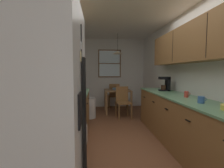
# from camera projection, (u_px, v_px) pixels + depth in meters

# --- Properties ---
(ground_plane) EXTENTS (12.00, 12.00, 0.00)m
(ground_plane) POSITION_uv_depth(u_px,v_px,m) (119.00, 131.00, 3.61)
(ground_plane) COLOR brown
(wall_left) EXTENTS (0.10, 9.00, 2.55)m
(wall_left) POSITION_uv_depth(u_px,v_px,m) (56.00, 75.00, 3.39)
(wall_left) COLOR silver
(wall_left) RESTS_ON ground
(wall_right) EXTENTS (0.10, 9.00, 2.55)m
(wall_right) POSITION_uv_depth(u_px,v_px,m) (179.00, 74.00, 3.64)
(wall_right) COLOR silver
(wall_right) RESTS_ON ground
(wall_back) EXTENTS (4.40, 0.10, 2.55)m
(wall_back) POSITION_uv_depth(u_px,v_px,m) (110.00, 73.00, 6.14)
(wall_back) COLOR silver
(wall_back) RESTS_ON ground
(ceiling_slab) EXTENTS (4.40, 9.00, 0.08)m
(ceiling_slab) POSITION_uv_depth(u_px,v_px,m) (120.00, 12.00, 3.41)
(ceiling_slab) COLOR white
(refrigerator) EXTENTS (0.72, 0.81, 1.83)m
(refrigerator) POSITION_uv_depth(u_px,v_px,m) (35.00, 130.00, 1.19)
(refrigerator) COLOR silver
(refrigerator) RESTS_ON ground
(stove_range) EXTENTS (0.66, 0.63, 1.10)m
(stove_range) POSITION_uv_depth(u_px,v_px,m) (56.00, 143.00, 1.95)
(stove_range) COLOR black
(stove_range) RESTS_ON ground
(microwave_over_range) EXTENTS (0.39, 0.60, 0.31)m
(microwave_over_range) POSITION_uv_depth(u_px,v_px,m) (43.00, 41.00, 1.85)
(microwave_over_range) COLOR white
(counter_left) EXTENTS (0.64, 1.92, 0.90)m
(counter_left) POSITION_uv_depth(u_px,v_px,m) (72.00, 116.00, 3.22)
(counter_left) COLOR brown
(counter_left) RESTS_ON ground
(upper_cabinets_left) EXTENTS (0.33, 2.00, 0.72)m
(upper_cabinets_left) POSITION_uv_depth(u_px,v_px,m) (62.00, 41.00, 3.04)
(upper_cabinets_left) COLOR brown
(counter_right) EXTENTS (0.64, 3.27, 0.90)m
(counter_right) POSITION_uv_depth(u_px,v_px,m) (183.00, 123.00, 2.80)
(counter_right) COLOR brown
(counter_right) RESTS_ON ground
(upper_cabinets_right) EXTENTS (0.33, 2.95, 0.65)m
(upper_cabinets_right) POSITION_uv_depth(u_px,v_px,m) (196.00, 42.00, 2.66)
(upper_cabinets_right) COLOR brown
(dining_table) EXTENTS (0.82, 0.75, 0.75)m
(dining_table) POSITION_uv_depth(u_px,v_px,m) (118.00, 94.00, 5.23)
(dining_table) COLOR brown
(dining_table) RESTS_ON ground
(dining_chair_near) EXTENTS (0.45, 0.45, 0.90)m
(dining_chair_near) POSITION_uv_depth(u_px,v_px,m) (123.00, 101.00, 4.67)
(dining_chair_near) COLOR brown
(dining_chair_near) RESTS_ON ground
(dining_chair_far) EXTENTS (0.42, 0.42, 0.90)m
(dining_chair_far) POSITION_uv_depth(u_px,v_px,m) (114.00, 95.00, 5.81)
(dining_chair_far) COLOR brown
(dining_chair_far) RESTS_ON ground
(pendant_light) EXTENTS (0.32, 0.32, 0.65)m
(pendant_light) POSITION_uv_depth(u_px,v_px,m) (118.00, 52.00, 5.13)
(pendant_light) COLOR black
(back_window) EXTENTS (0.85, 0.05, 1.03)m
(back_window) POSITION_uv_depth(u_px,v_px,m) (110.00, 64.00, 6.04)
(back_window) COLOR brown
(trash_bin) EXTENTS (0.33, 0.33, 0.58)m
(trash_bin) POSITION_uv_depth(u_px,v_px,m) (90.00, 108.00, 4.64)
(trash_bin) COLOR silver
(trash_bin) RESTS_ON ground
(storage_canister) EXTENTS (0.12, 0.12, 0.19)m
(storage_canister) POSITION_uv_depth(u_px,v_px,m) (62.00, 95.00, 2.36)
(storage_canister) COLOR #265999
(storage_canister) RESTS_ON counter_left
(dish_towel) EXTENTS (0.02, 0.16, 0.24)m
(dish_towel) POSITION_uv_depth(u_px,v_px,m) (86.00, 135.00, 2.14)
(dish_towel) COLOR white
(coffee_maker) EXTENTS (0.22, 0.18, 0.32)m
(coffee_maker) POSITION_uv_depth(u_px,v_px,m) (166.00, 83.00, 3.69)
(coffee_maker) COLOR black
(coffee_maker) RESTS_ON counter_right
(mug_by_coffeemaker) EXTENTS (0.11, 0.07, 0.10)m
(mug_by_coffeemaker) POSITION_uv_depth(u_px,v_px,m) (186.00, 94.00, 2.77)
(mug_by_coffeemaker) COLOR #BF3F33
(mug_by_coffeemaker) RESTS_ON counter_right
(mug_spare) EXTENTS (0.13, 0.09, 0.10)m
(mug_spare) POSITION_uv_depth(u_px,v_px,m) (201.00, 100.00, 2.26)
(mug_spare) COLOR #335999
(mug_spare) RESTS_ON counter_right
(table_serving_bowl) EXTENTS (0.20, 0.20, 0.06)m
(table_serving_bowl) POSITION_uv_depth(u_px,v_px,m) (116.00, 89.00, 5.26)
(table_serving_bowl) COLOR #4C7299
(table_serving_bowl) RESTS_ON dining_table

